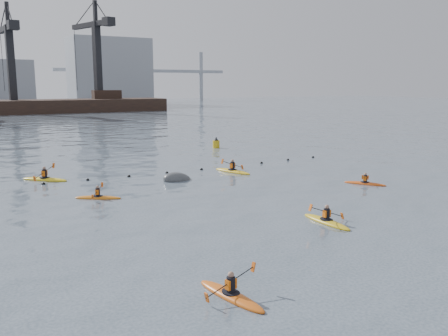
{
  "coord_description": "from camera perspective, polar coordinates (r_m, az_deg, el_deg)",
  "views": [
    {
      "loc": [
        -13.13,
        -11.09,
        6.79
      ],
      "look_at": [
        -1.88,
        8.42,
        2.8
      ],
      "focal_mm": 38.0,
      "sensor_mm": 36.0,
      "label": 1
    }
  ],
  "objects": [
    {
      "name": "kayaker_4",
      "position": [
        33.98,
        16.6,
        -1.75
      ],
      "size": [
        2.01,
        2.72,
        0.92
      ],
      "rotation": [
        0.0,
        0.0,
        3.7
      ],
      "color": "#C94B12",
      "rests_on": "ground"
    },
    {
      "name": "skyline",
      "position": [
        162.11,
        -24.91,
        10.0
      ],
      "size": [
        141.0,
        28.0,
        22.0
      ],
      "color": "gray",
      "rests_on": "ground"
    },
    {
      "name": "kayaker_1",
      "position": [
        24.2,
        12.22,
        -6.24
      ],
      "size": [
        2.26,
        3.28,
        1.21
      ],
      "rotation": [
        0.0,
        0.0,
        -0.01
      ],
      "color": "gold",
      "rests_on": "ground"
    },
    {
      "name": "ground",
      "position": [
        18.48,
        18.85,
        -12.08
      ],
      "size": [
        400.0,
        400.0,
        0.0
      ],
      "primitive_type": "plane",
      "color": "#394554",
      "rests_on": "ground"
    },
    {
      "name": "kayaker_2",
      "position": [
        29.57,
        -14.93,
        -3.4
      ],
      "size": [
        2.67,
        2.03,
        0.92
      ],
      "rotation": [
        0.0,
        0.0,
        0.99
      ],
      "color": "#CE6B13",
      "rests_on": "ground"
    },
    {
      "name": "kayaker_0",
      "position": [
        15.84,
        0.83,
        -14.96
      ],
      "size": [
        2.09,
        3.15,
        1.06
      ],
      "rotation": [
        0.0,
        0.0,
        0.17
      ],
      "color": "#C65512",
      "rests_on": "ground"
    },
    {
      "name": "barge_pier",
      "position": [
        121.87,
        -24.03,
        6.89
      ],
      "size": [
        72.0,
        19.3,
        29.5
      ],
      "color": "black",
      "rests_on": "ground"
    },
    {
      "name": "kayaker_3",
      "position": [
        37.09,
        1.03,
        -0.33
      ],
      "size": [
        2.41,
        3.65,
        1.31
      ],
      "rotation": [
        0.0,
        0.0,
        0.28
      ],
      "color": "gold",
      "rests_on": "ground"
    },
    {
      "name": "kayaker_5",
      "position": [
        36.27,
        -20.75,
        -1.23
      ],
      "size": [
        3.05,
        3.0,
        1.21
      ],
      "rotation": [
        0.0,
        0.0,
        0.8
      ],
      "color": "yellow",
      "rests_on": "ground"
    },
    {
      "name": "float_line",
      "position": [
        36.55,
        -9.2,
        -0.74
      ],
      "size": [
        33.24,
        0.73,
        0.24
      ],
      "color": "black",
      "rests_on": "ground"
    },
    {
      "name": "nav_buoy",
      "position": [
        51.21,
        -0.95,
        2.89
      ],
      "size": [
        0.75,
        0.75,
        1.36
      ],
      "color": "#C09113",
      "rests_on": "ground"
    },
    {
      "name": "mooring_buoy",
      "position": [
        34.19,
        -5.62,
        -1.46
      ],
      "size": [
        2.57,
        1.59,
        1.58
      ],
      "primitive_type": "ellipsoid",
      "rotation": [
        0.0,
        0.21,
        0.11
      ],
      "color": "#404245",
      "rests_on": "ground"
    }
  ]
}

